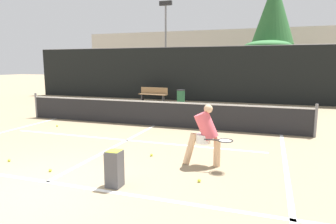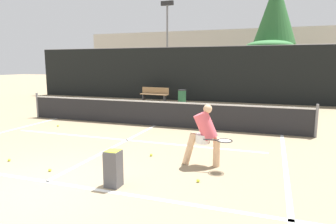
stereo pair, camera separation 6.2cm
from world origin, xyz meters
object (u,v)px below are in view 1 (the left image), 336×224
object	(u,v)px
player_practicing	(205,133)
ball_hopper	(114,168)
trash_bin	(181,96)
parked_car	(261,89)
courtside_bench	(153,94)

from	to	relation	value
player_practicing	ball_hopper	xyz separation A→B (m)	(-1.37, -1.75, -0.38)
player_practicing	trash_bin	xyz separation A→B (m)	(-3.69, 10.52, -0.36)
ball_hopper	trash_bin	bearing A→B (deg)	100.72
trash_bin	player_practicing	bearing A→B (deg)	-70.68
parked_car	ball_hopper	bearing A→B (deg)	-97.43
player_practicing	ball_hopper	distance (m)	2.25
player_practicing	courtside_bench	size ratio (longest dim) A/B	0.76
ball_hopper	trash_bin	size ratio (longest dim) A/B	0.90
courtside_bench	trash_bin	xyz separation A→B (m)	(1.86, -0.24, -0.08)
parked_car	trash_bin	bearing A→B (deg)	-137.94
courtside_bench	trash_bin	distance (m)	1.87
courtside_bench	parked_car	distance (m)	7.35
ball_hopper	parked_car	bearing A→B (deg)	82.57
player_practicing	parked_car	xyz separation A→B (m)	(0.76, 14.53, -0.12)
ball_hopper	trash_bin	xyz separation A→B (m)	(-2.32, 12.27, 0.03)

